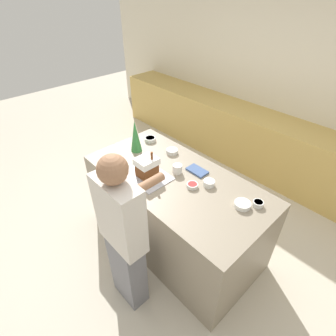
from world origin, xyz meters
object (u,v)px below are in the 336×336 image
Objects in this scene: candy_bowl_beside_tree at (192,185)px; candy_bowl_near_tray_right at (242,204)px; candy_bowl_front_corner at (258,203)px; mug at (177,169)px; gingerbread_house at (147,166)px; candy_bowl_near_tray_left at (209,183)px; cookbook at (197,171)px; candy_bowl_far_right at (172,151)px; person at (124,237)px; baking_tray at (147,175)px; candy_bowl_behind_tray at (150,139)px; decorative_tree at (135,136)px.

candy_bowl_beside_tree is 0.48m from candy_bowl_near_tray_right.
mug is at bearing -167.79° from candy_bowl_front_corner.
candy_bowl_near_tray_right is at bearing 19.98° from gingerbread_house.
cookbook is (-0.22, 0.08, -0.02)m from candy_bowl_near_tray_left.
candy_bowl_near_tray_left is (0.64, -0.13, 0.00)m from candy_bowl_far_right.
candy_bowl_far_right is 0.65m from candy_bowl_near_tray_left.
candy_bowl_near_tray_right is 1.02m from person.
person reaches higher than cookbook.
candy_bowl_front_corner is 0.44× the size of cookbook.
mug reaches higher than candy_bowl_front_corner.
candy_bowl_far_right is 1.19× the size of candy_bowl_near_tray_left.
candy_bowl_front_corner is 0.14m from candy_bowl_near_tray_right.
person reaches higher than candy_bowl_near_tray_right.
candy_bowl_near_tray_right reaches higher than cookbook.
candy_bowl_near_tray_left is at bearing 12.67° from mug.
candy_bowl_behind_tray reaches higher than baking_tray.
candy_bowl_near_tray_left is at bearing -7.16° from candy_bowl_behind_tray.
candy_bowl_far_right reaches higher than candy_bowl_near_tray_right.
candy_bowl_behind_tray is at bearing 137.79° from baking_tray.
cookbook is (0.29, 0.41, -0.10)m from gingerbread_house.
baking_tray is 4.21× the size of candy_bowl_near_tray_left.
cookbook is at bearing 96.37° from person.
person is (0.84, -0.78, -0.27)m from decorative_tree.
person is at bearing -55.38° from baking_tray.
candy_bowl_far_right is 0.36m from mug.
mug is at bearing 57.27° from baking_tray.
person is (0.23, -0.82, -0.13)m from mug.
candy_bowl_beside_tree is 0.07× the size of person.
baking_tray is at bearing -146.89° from candy_bowl_near_tray_left.
baking_tray is 1.66× the size of gingerbread_house.
baking_tray is 1.22× the size of decorative_tree.
gingerbread_house is 0.49m from decorative_tree.
candy_bowl_beside_tree is 0.25m from cookbook.
candy_bowl_behind_tray is 0.37m from candy_bowl_far_right.
candy_bowl_near_tray_left is 0.35m from mug.
candy_bowl_far_right is (-0.13, 0.46, 0.02)m from baking_tray.
decorative_tree is (-0.44, 0.21, 0.07)m from gingerbread_house.
cookbook is 2.20× the size of mug.
candy_bowl_front_corner is 0.06× the size of person.
candy_bowl_behind_tray is 1.04× the size of candy_bowl_far_right.
cookbook is (0.29, 0.41, 0.01)m from baking_tray.
candy_bowl_beside_tree is (0.41, 0.20, -0.09)m from gingerbread_house.
candy_bowl_far_right reaches higher than candy_bowl_behind_tray.
candy_bowl_far_right reaches higher than cookbook.
candy_bowl_front_corner is 0.82m from mug.
candy_bowl_beside_tree is 0.99× the size of candy_bowl_near_tray_left.
baking_tray is at bearing -122.73° from mug.
person is (0.40, -0.57, -0.09)m from baking_tray.
mug is 0.87m from person.
candy_bowl_front_corner and candy_bowl_behind_tray have the same top height.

